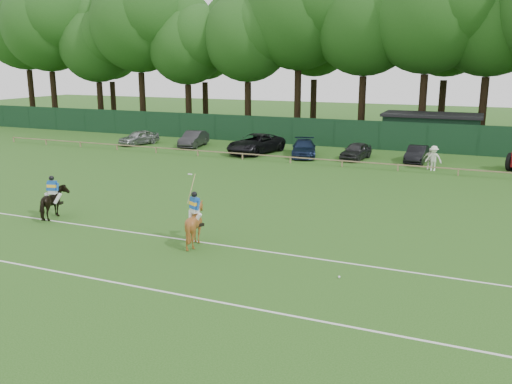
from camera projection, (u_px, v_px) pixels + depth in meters
The scene contains 19 objects.
ground at pixel (219, 236), 23.87m from camera, with size 160.00×160.00×0.00m, color #1E4C14.
horse_dark at pixel (54, 203), 26.46m from camera, with size 0.84×1.85×1.56m, color black.
horse_chestnut at pixel (195, 224), 22.67m from camera, with size 1.41×1.59×1.75m, color brown.
sedan_silver at pixel (139, 137), 50.03m from camera, with size 1.58×3.93×1.34m, color #96999B.
sedan_grey at pixel (194, 139), 48.72m from camera, with size 1.50×4.30×1.42m, color #28282B.
suv_black at pixel (256, 144), 45.32m from camera, with size 2.65×5.75×1.60m, color black.
sedan_navy at pixel (304, 148), 43.75m from camera, with size 1.88×4.61×1.34m, color #121D39.
hatch_grey at pixel (356, 151), 42.55m from camera, with size 1.55×3.86×1.31m, color #2A2A2C.
estate_black at pixel (417, 154), 41.19m from camera, with size 1.35×3.86×1.27m, color black.
spectator_left at pixel (434, 158), 38.05m from camera, with size 1.14×0.65×1.76m, color white.
spectator_mid at pixel (430, 159), 38.59m from camera, with size 0.88×0.37×1.51m, color silver.
rider_dark at pixel (52, 189), 26.28m from camera, with size 0.93×0.49×1.41m.
rider_chestnut at pixel (194, 207), 22.48m from camera, with size 0.88×0.81×2.05m.
polo_ball at pixel (339, 277), 19.28m from camera, with size 0.09×0.09×0.09m, color silver.
pitch_lines at pixel (178, 263), 20.74m from camera, with size 60.00×5.10×0.01m.
pitch_rail at pixel (329, 160), 39.88m from camera, with size 62.10×0.10×0.50m.
perimeter_fence at pixel (357, 134), 47.75m from camera, with size 92.08×0.08×2.50m.
utility_shed at pixel (431, 130), 48.09m from camera, with size 8.40×4.40×3.04m.
tree_row at pixel (393, 138), 54.45m from camera, with size 96.00×12.00×21.00m, color #26561C, non-canonical shape.
Camera 1 is at (10.36, -20.31, 7.53)m, focal length 38.00 mm.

